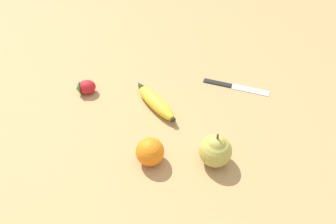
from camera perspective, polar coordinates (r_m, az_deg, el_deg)
ground_plane at (r=0.84m, az=3.54°, el=-3.84°), size 3.00×3.00×0.00m
banana at (r=0.89m, az=-2.26°, el=1.78°), size 0.11×0.17×0.04m
orange at (r=0.76m, az=-3.16°, el=-6.92°), size 0.07×0.07×0.07m
pear at (r=0.76m, az=8.28°, el=-6.53°), size 0.08×0.08×0.10m
strawberry at (r=0.96m, az=-14.21°, el=4.20°), size 0.06×0.04×0.04m
paring_knife at (r=0.99m, az=11.31°, el=4.46°), size 0.18×0.11×0.01m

